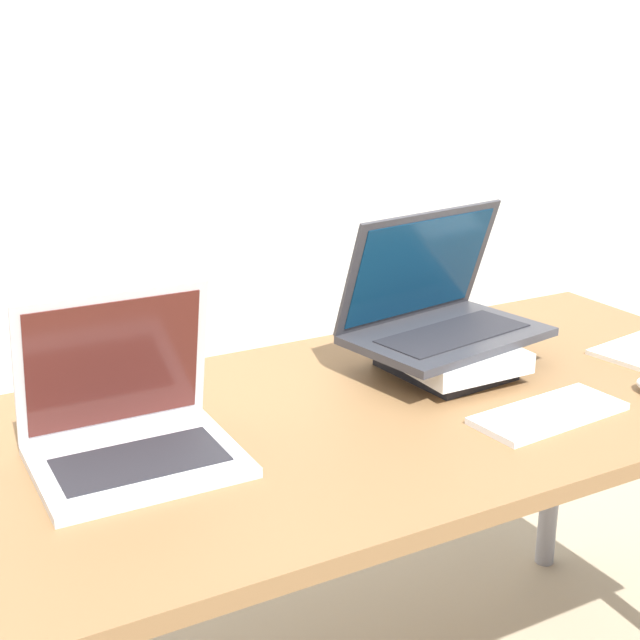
# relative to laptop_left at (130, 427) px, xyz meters

# --- Properties ---
(wall_back) EXTENTS (8.00, 0.05, 2.70)m
(wall_back) POSITION_rel_laptop_left_xyz_m (0.38, 1.33, 0.55)
(wall_back) COLOR silver
(wall_back) RESTS_ON ground_plane
(desk) EXTENTS (1.78, 0.76, 0.74)m
(desk) POSITION_rel_laptop_left_xyz_m (0.38, -0.02, -0.12)
(desk) COLOR brown
(desk) RESTS_ON ground_plane
(laptop_left) EXTENTS (0.31, 0.26, 0.26)m
(laptop_left) POSITION_rel_laptop_left_xyz_m (0.00, 0.00, 0.00)
(laptop_left) COLOR silver
(laptop_left) RESTS_ON desk
(book_stack) EXTENTS (0.21, 0.26, 0.06)m
(book_stack) POSITION_rel_laptop_left_xyz_m (0.65, 0.05, -0.02)
(book_stack) COLOR black
(book_stack) RESTS_ON desk
(laptop_on_books) EXTENTS (0.41, 0.31, 0.25)m
(laptop_on_books) POSITION_rel_laptop_left_xyz_m (0.66, 0.10, 0.06)
(laptop_on_books) COLOR #333338
(laptop_on_books) RESTS_ON book_stack
(wireless_keyboard) EXTENTS (0.29, 0.14, 0.01)m
(wireless_keyboard) POSITION_rel_laptop_left_xyz_m (0.68, -0.20, -0.05)
(wireless_keyboard) COLOR white
(wireless_keyboard) RESTS_ON desk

